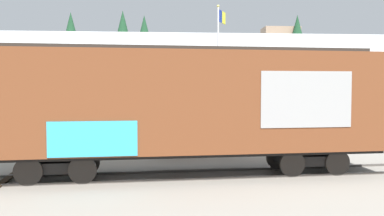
% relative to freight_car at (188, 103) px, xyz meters
% --- Properties ---
extents(ground_plane, '(260.00, 260.00, 0.00)m').
position_rel_freight_car_xyz_m(ground_plane, '(-1.46, 0.00, -2.60)').
color(ground_plane, gray).
extents(track, '(59.96, 5.78, 0.08)m').
position_rel_freight_car_xyz_m(track, '(-0.89, -0.06, -2.56)').
color(track, '#4C4742').
rests_on(track, ground_plane).
extents(freight_car, '(14.52, 4.10, 4.62)m').
position_rel_freight_car_xyz_m(freight_car, '(0.00, 0.00, 0.00)').
color(freight_car, brown).
rests_on(freight_car, ground_plane).
extents(flagpole, '(0.81, 1.58, 8.63)m').
position_rel_freight_car_xyz_m(flagpole, '(3.00, 12.95, 3.00)').
color(flagpole, silver).
rests_on(flagpole, ground_plane).
extents(hillside, '(133.82, 42.38, 17.23)m').
position_rel_freight_car_xyz_m(hillside, '(-1.48, 74.64, 3.57)').
color(hillside, silver).
rests_on(hillside, ground_plane).
extents(parked_car_green, '(4.24, 2.11, 1.54)m').
position_rel_freight_car_xyz_m(parked_car_green, '(-5.45, 5.36, -1.82)').
color(parked_car_green, '#1E5933').
rests_on(parked_car_green, ground_plane).
extents(parked_car_tan, '(4.90, 2.74, 1.57)m').
position_rel_freight_car_xyz_m(parked_car_tan, '(0.65, 5.19, -1.79)').
color(parked_car_tan, '#9E8966').
rests_on(parked_car_tan, ground_plane).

